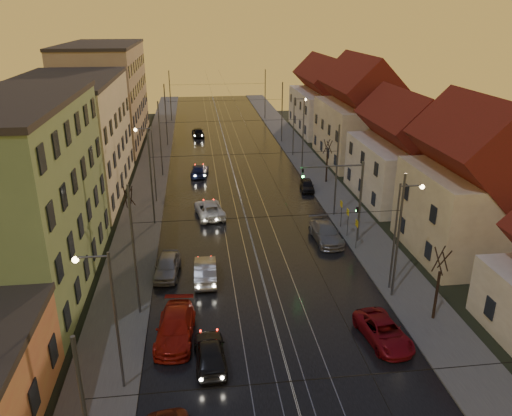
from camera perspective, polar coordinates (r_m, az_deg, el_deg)
name	(u,v)px	position (r m, az deg, el deg)	size (l,w,h in m)	color
ground	(296,401)	(27.37, 4.56, -21.09)	(160.00, 160.00, 0.00)	black
road	(233,171)	(62.64, -2.67, 4.27)	(16.00, 120.00, 0.04)	black
sidewalk_left	(152,173)	(62.71, -11.83, 3.90)	(4.00, 120.00, 0.15)	#4C4C4C
sidewalk_right	(311,168)	(64.12, 6.30, 4.62)	(4.00, 120.00, 0.15)	#4C4C4C
tram_rail_0	(215,171)	(62.51, -4.68, 4.22)	(0.06, 120.00, 0.03)	gray
tram_rail_1	(227,171)	(62.58, -3.37, 4.27)	(0.06, 120.00, 0.03)	gray
tram_rail_2	(239,170)	(62.69, -1.96, 4.33)	(0.06, 120.00, 0.03)	gray
tram_rail_3	(250,170)	(62.83, -0.66, 4.38)	(0.06, 120.00, 0.03)	gray
apartment_left_1	(6,201)	(38.05, -26.65, 0.73)	(10.00, 18.00, 13.00)	#6A8756
apartment_left_2	(71,139)	(56.64, -20.35, 7.37)	(10.00, 20.00, 12.00)	beige
apartment_left_3	(106,95)	(79.61, -16.81, 12.25)	(10.00, 24.00, 14.00)	#997C62
house_right_1	(472,190)	(42.84, 23.46, 1.91)	(8.67, 10.20, 10.80)	#C1B394
house_right_2	(405,156)	(54.11, 16.67, 5.71)	(9.18, 12.24, 9.20)	beige
house_right_3	(360,117)	(67.48, 11.81, 10.16)	(9.18, 14.28, 11.50)	#C1B394
house_right_4	(325,100)	(84.58, 7.90, 12.09)	(9.18, 16.32, 10.00)	beige
catenary_pole_l_1	(134,253)	(32.18, -13.75, -4.97)	(0.16, 0.16, 9.00)	#595B60
catenary_pole_r_1	(398,238)	(34.49, 15.93, -3.34)	(0.16, 0.16, 9.00)	#595B60
catenary_pole_l_2	(151,179)	(46.06, -11.88, 3.30)	(0.16, 0.16, 9.00)	#595B60
catenary_pole_r_2	(337,172)	(47.70, 9.19, 4.12)	(0.16, 0.16, 9.00)	#595B60
catenary_pole_l_3	(160,140)	(60.47, -10.89, 7.68)	(0.16, 0.16, 9.00)	#595B60
catenary_pole_r_3	(303,135)	(61.74, 5.40, 8.25)	(0.16, 0.16, 9.00)	#595B60
catenary_pole_l_4	(166,115)	(75.12, -10.27, 10.37)	(0.16, 0.16, 9.00)	#595B60
catenary_pole_r_4	(282,113)	(76.14, 2.99, 10.82)	(0.16, 0.16, 9.00)	#595B60
catenary_pole_l_5	(170,96)	(92.84, -9.77, 12.47)	(0.16, 0.16, 9.00)	#595B60
catenary_pole_r_5	(265,95)	(93.67, 1.05, 12.84)	(0.16, 0.16, 9.00)	#595B60
street_lamp_0	(108,309)	(26.01, -16.51, -11.05)	(1.75, 0.32, 8.00)	#595B60
street_lamp_1	(400,227)	(35.37, 16.15, -2.05)	(1.75, 0.32, 8.00)	#595B60
street_lamp_2	(150,157)	(51.72, -12.01, 5.72)	(1.75, 0.32, 8.00)	#595B60
street_lamp_3	(296,121)	(68.45, 4.58, 9.91)	(1.75, 0.32, 8.00)	#595B60
traffic_light_mast	(349,192)	(42.06, 10.61, 1.79)	(5.30, 0.32, 7.20)	#595B60
bare_tree_0	(130,217)	(43.17, -14.16, -0.99)	(1.09, 1.09, 5.11)	black
bare_tree_1	(438,286)	(33.64, 20.06, -8.38)	(1.09, 1.09, 5.11)	black
bare_tree_2	(327,162)	(57.97, 8.12, 5.20)	(1.09, 1.09, 5.11)	black
driving_car_0	(210,353)	(29.17, -5.26, -16.13)	(1.73, 4.30, 1.46)	black
driving_car_1	(205,271)	(37.20, -5.81, -7.13)	(1.60, 4.58, 1.51)	gray
driving_car_2	(209,209)	(48.51, -5.34, -0.12)	(2.42, 5.26, 1.46)	white
driving_car_3	(199,170)	(60.97, -6.48, 4.31)	(1.87, 4.61, 1.34)	#1A204E
driving_car_4	(198,132)	(80.80, -6.64, 8.61)	(1.76, 4.39, 1.49)	black
parked_left_2	(175,328)	(31.28, -9.21, -13.34)	(2.17, 5.33, 1.55)	#AE1C11
parked_left_3	(167,266)	(38.29, -10.11, -6.52)	(1.74, 4.33, 1.47)	#9B9BA0
parked_right_0	(384,332)	(31.71, 14.37, -13.52)	(2.18, 4.72, 1.31)	maroon
parked_right_1	(326,233)	(43.53, 7.99, -2.81)	(2.13, 5.24, 1.52)	gray
parked_right_2	(307,185)	(55.67, 5.85, 2.60)	(1.44, 3.59, 1.22)	black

